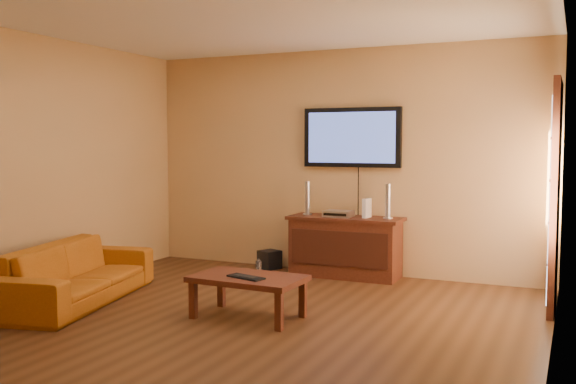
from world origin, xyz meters
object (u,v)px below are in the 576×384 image
Objects in this scene: game_console at (367,208)px; keyboard at (246,277)px; television at (352,137)px; av_receiver at (339,214)px; speaker_left at (307,199)px; media_console at (345,247)px; subwoofer at (270,260)px; bottle at (259,268)px; speaker_right at (388,203)px; coffee_table at (248,282)px; sofa at (76,263)px.

game_console is 0.60× the size of keyboard.
television is 3.67× the size of av_receiver.
media_console is at bearing -1.78° from speaker_left.
av_receiver is 1.43× the size of subwoofer.
speaker_left is at bearing 45.80° from bottle.
speaker_right is 1.87× the size of bottle.
av_receiver is 1.14m from subwoofer.
coffee_table is at bearing -95.53° from media_console.
av_receiver is at bearing 87.32° from keyboard.
speaker_left is 2.24m from keyboard.
television is 5.36× the size of game_console.
television is (0.00, 0.21, 1.28)m from media_console.
coffee_table is 3.07× the size of av_receiver.
sofa is at bearing -129.96° from av_receiver.
bottle is at bearing -154.93° from media_console.
game_console is 0.98× the size of subwoofer.
television is at bearing 90.00° from media_console.
subwoofer is at bearing -171.72° from television.
av_receiver is 2.15m from keyboard.
media_console reaches higher than subwoofer.
sofa is at bearing -174.42° from coffee_table.
bottle is (-0.44, -0.45, -0.80)m from speaker_left.
speaker_left is 0.75m from game_console.
speaker_left is at bearing -179.87° from speaker_right.
subwoofer is (-1.02, 0.07, -0.24)m from media_console.
sofa is at bearing -177.22° from keyboard.
bottle is (-1.43, -0.45, -0.79)m from speaker_right.
sofa is at bearing -124.31° from speaker_left.
television is 2.68m from keyboard.
game_console is at bearing 179.64° from speaker_right.
sofa is (-2.03, -2.45, -1.26)m from television.
coffee_table is 0.11m from keyboard.
sofa is (-2.03, -2.24, 0.03)m from media_console.
coffee_table is at bearing -82.06° from speaker_left.
speaker_right is (0.51, 0.02, 0.54)m from media_console.
speaker_right is at bearing 0.13° from speaker_left.
keyboard is at bearing -91.20° from av_receiver.
av_receiver reaches higher than keyboard.
sofa is 1.85m from keyboard.
media_console reaches higher than bottle.
keyboard reaches higher than bottle.
game_console reaches higher than keyboard.
sofa is 8.62× the size of subwoofer.
television reaches higher than game_console.
bottle is at bearing -55.03° from subwoofer.
av_receiver reaches higher than media_console.
bottle is (-0.92, -0.43, -0.26)m from media_console.
television reaches higher than sofa.
speaker_right is at bearing 72.56° from keyboard.
television is at bearing 150.35° from game_console.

